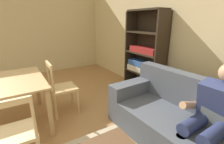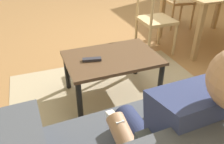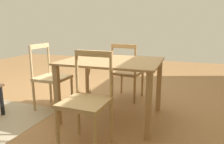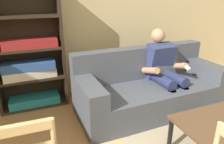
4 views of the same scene
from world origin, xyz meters
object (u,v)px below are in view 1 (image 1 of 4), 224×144
couch (188,125)px  dining_table (10,88)px  dining_chair_near_wall (61,88)px  bookshelf (145,60)px  person_lounging (212,115)px  dining_chair_facing_couch (15,135)px

couch → dining_table: 2.52m
couch → dining_chair_near_wall: size_ratio=2.32×
bookshelf → dining_chair_near_wall: (-0.09, -1.84, -0.29)m
person_lounging → bookshelf: (-1.83, 0.70, 0.17)m
couch → person_lounging: 0.36m
person_lounging → dining_chair_near_wall: size_ratio=1.22×
person_lounging → dining_chair_facing_couch: (-0.99, -1.87, -0.13)m
bookshelf → dining_chair_facing_couch: (0.84, -2.58, -0.30)m
bookshelf → dining_table: (-0.08, -2.58, -0.12)m
dining_table → dining_chair_near_wall: dining_chair_near_wall is taller
person_lounging → bookshelf: 1.97m
couch → dining_chair_near_wall: (-1.67, -1.12, 0.15)m
couch → dining_table: bearing=-132.0°
dining_chair_facing_couch → dining_table: bearing=180.0°
dining_table → dining_chair_near_wall: 0.76m
person_lounging → dining_chair_near_wall: 2.23m
person_lounging → dining_table: (-1.91, -1.87, 0.06)m
dining_chair_near_wall → dining_chair_facing_couch: dining_chair_near_wall is taller
couch → dining_chair_facing_couch: 2.00m
person_lounging → dining_chair_near_wall: bearing=-149.3°
dining_table → dining_chair_facing_couch: (0.93, -0.00, -0.18)m
bookshelf → couch: bearing=-24.4°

